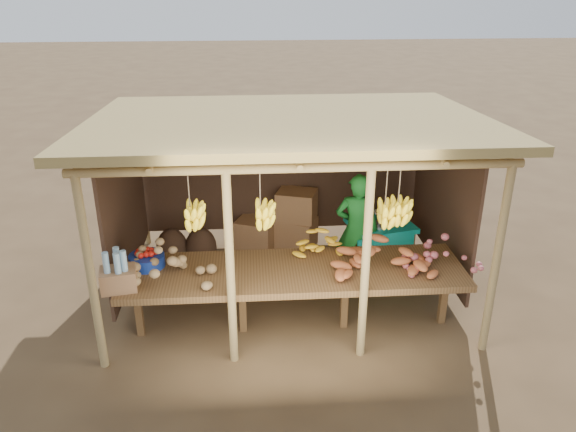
{
  "coord_description": "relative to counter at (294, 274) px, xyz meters",
  "views": [
    {
      "loc": [
        -0.47,
        -6.56,
        3.92
      ],
      "look_at": [
        0.0,
        0.0,
        1.05
      ],
      "focal_mm": 35.0,
      "sensor_mm": 36.0,
      "label": 1
    }
  ],
  "objects": [
    {
      "name": "burlap_sacks",
      "position": [
        -1.42,
        1.79,
        -0.47
      ],
      "size": [
        0.88,
        0.46,
        0.62
      ],
      "color": "#432C1F",
      "rests_on": "ground"
    },
    {
      "name": "banana_pile",
      "position": [
        0.32,
        0.4,
        0.23
      ],
      "size": [
        0.6,
        0.49,
        0.34
      ],
      "primitive_type": null,
      "rotation": [
        0.0,
        0.0,
        0.42
      ],
      "color": "yellow",
      "rests_on": "counter"
    },
    {
      "name": "bottle_box",
      "position": [
        -1.9,
        -0.3,
        0.24
      ],
      "size": [
        0.42,
        0.35,
        0.47
      ],
      "color": "#956743",
      "rests_on": "counter"
    },
    {
      "name": "sweet_potato_heap",
      "position": [
        0.99,
        -0.03,
        0.24
      ],
      "size": [
        1.19,
        0.82,
        0.36
      ],
      "primitive_type": null,
      "rotation": [
        0.0,
        0.0,
        -0.14
      ],
      "color": "#B85B2F",
      "rests_on": "counter"
    },
    {
      "name": "tomato_basin",
      "position": [
        -1.68,
        0.2,
        0.15
      ],
      "size": [
        0.41,
        0.41,
        0.21
      ],
      "rotation": [
        0.0,
        0.0,
        0.42
      ],
      "color": "navy",
      "rests_on": "counter"
    },
    {
      "name": "vendor",
      "position": [
        0.92,
        1.05,
        0.04
      ],
      "size": [
        0.63,
        0.47,
        1.56
      ],
      "primitive_type": "imported",
      "rotation": [
        0.0,
        0.0,
        2.95
      ],
      "color": "#1A7527",
      "rests_on": "ground"
    },
    {
      "name": "potato_heap",
      "position": [
        -1.47,
        -0.08,
        0.25
      ],
      "size": [
        1.12,
        0.71,
        0.37
      ],
      "primitive_type": null,
      "rotation": [
        0.0,
        0.0,
        -0.06
      ],
      "color": "#93734C",
      "rests_on": "counter"
    },
    {
      "name": "tarp_crate",
      "position": [
        1.3,
        1.3,
        -0.33
      ],
      "size": [
        0.96,
        0.88,
        0.98
      ],
      "color": "brown",
      "rests_on": "ground"
    },
    {
      "name": "ground",
      "position": [
        -0.0,
        0.95,
        -0.74
      ],
      "size": [
        60.0,
        60.0,
        0.0
      ],
      "primitive_type": "plane",
      "color": "brown",
      "rests_on": "ground"
    },
    {
      "name": "onion_heap",
      "position": [
        1.72,
        -0.09,
        0.24
      ],
      "size": [
        0.99,
        0.73,
        0.36
      ],
      "primitive_type": null,
      "rotation": [
        0.0,
        0.0,
        -0.24
      ],
      "color": "#CB636A",
      "rests_on": "counter"
    },
    {
      "name": "stall_structure",
      "position": [
        -0.01,
        0.91,
        1.18
      ],
      "size": [
        4.7,
        3.5,
        2.43
      ],
      "color": "#A28653",
      "rests_on": "ground"
    },
    {
      "name": "carton_stack",
      "position": [
        0.01,
        2.15,
        -0.34
      ],
      "size": [
        1.31,
        0.63,
        0.9
      ],
      "color": "#956743",
      "rests_on": "ground"
    },
    {
      "name": "counter",
      "position": [
        0.0,
        0.0,
        0.0
      ],
      "size": [
        3.9,
        1.05,
        0.8
      ],
      "color": "brown",
      "rests_on": "ground"
    }
  ]
}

